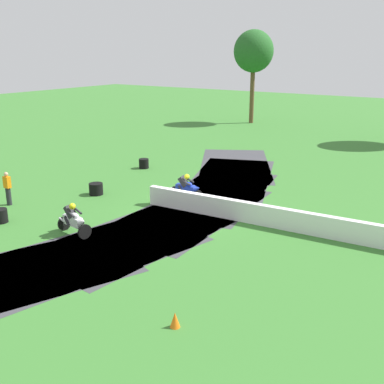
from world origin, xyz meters
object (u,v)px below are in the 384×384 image
Objects in this scene: motorcycle_chase_blue at (187,188)px; tire_stack_mid_a at (96,189)px; tire_stack_mid_b at (144,164)px; traffic_cone at (175,320)px; track_marshal at (8,189)px; motorcycle_lead_white at (74,220)px; tire_stack_near at (0,216)px.

motorcycle_chase_blue is 4.80m from tire_stack_mid_a.
traffic_cone is (11.94, -13.23, -0.08)m from tire_stack_mid_b.
motorcycle_chase_blue is 8.57m from track_marshal.
tire_stack_mid_a is at bearing 57.23° from track_marshal.
motorcycle_lead_white reaches higher than tire_stack_near.
tire_stack_near is 0.37× the size of track_marshal.
motorcycle_lead_white is at bearing 11.55° from tire_stack_near.
motorcycle_chase_blue is at bearing 79.09° from motorcycle_lead_white.
motorcycle_lead_white is 11.23m from tire_stack_mid_b.
tire_stack_mid_a is at bearing -158.16° from motorcycle_chase_blue.
tire_stack_mid_a is (-4.44, -1.78, -0.36)m from motorcycle_chase_blue.
tire_stack_mid_a is 12.85m from traffic_cone.
motorcycle_chase_blue is at bearing 38.36° from track_marshal.
motorcycle_lead_white is at bearing 156.91° from traffic_cone.
motorcycle_chase_blue is 8.60m from tire_stack_near.
tire_stack_mid_b is (-5.96, 3.93, -0.36)m from motorcycle_chase_blue.
tire_stack_mid_b is 1.39× the size of traffic_cone.
track_marshal is at bearing 170.53° from motorcycle_lead_white.
tire_stack_near reaches higher than traffic_cone.
tire_stack_mid_b is at bearing 146.59° from motorcycle_chase_blue.
track_marshal is at bearing -94.70° from tire_stack_mid_b.
motorcycle_chase_blue is 3.83× the size of traffic_cone.
motorcycle_chase_blue reaches higher than traffic_cone.
tire_stack_mid_b is 0.37× the size of track_marshal.
traffic_cone is at bearing -35.81° from tire_stack_mid_a.
tire_stack_mid_b is (-0.99, 10.94, 0.00)m from tire_stack_near.
tire_stack_near is at bearing -84.82° from tire_stack_mid_b.
tire_stack_near is (-4.97, -7.01, -0.36)m from motorcycle_chase_blue.
motorcycle_lead_white is 3.88× the size of traffic_cone.
traffic_cone is at bearing -57.26° from motorcycle_chase_blue.
track_marshal is (-1.75, 1.69, 0.52)m from tire_stack_near.
motorcycle_chase_blue reaches higher than tire_stack_mid_b.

